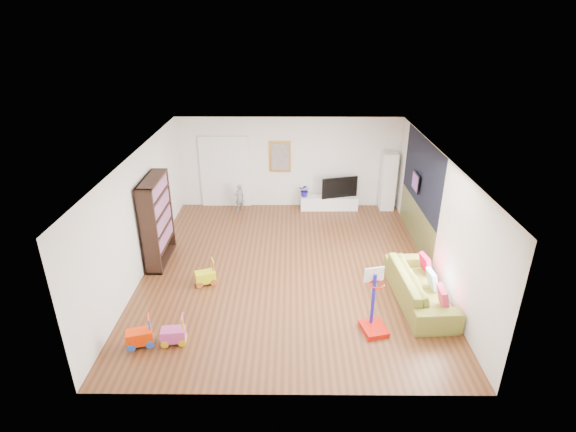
{
  "coord_description": "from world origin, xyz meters",
  "views": [
    {
      "loc": [
        0.07,
        -8.92,
        5.39
      ],
      "look_at": [
        0.0,
        0.4,
        1.15
      ],
      "focal_mm": 28.0,
      "sensor_mm": 36.0,
      "label": 1
    }
  ],
  "objects_px": {
    "media_console": "(329,203)",
    "bookshelf": "(157,221)",
    "basketball_hoop": "(376,303)",
    "sofa": "(420,287)"
  },
  "relations": [
    {
      "from": "basketball_hoop",
      "to": "media_console",
      "type": "bearing_deg",
      "value": 80.4
    },
    {
      "from": "media_console",
      "to": "bookshelf",
      "type": "distance_m",
      "value": 5.29
    },
    {
      "from": "media_console",
      "to": "bookshelf",
      "type": "bearing_deg",
      "value": -144.69
    },
    {
      "from": "bookshelf",
      "to": "sofa",
      "type": "bearing_deg",
      "value": -16.68
    },
    {
      "from": "media_console",
      "to": "sofa",
      "type": "distance_m",
      "value": 4.95
    },
    {
      "from": "media_console",
      "to": "sofa",
      "type": "height_order",
      "value": "sofa"
    },
    {
      "from": "sofa",
      "to": "basketball_hoop",
      "type": "bearing_deg",
      "value": 127.99
    },
    {
      "from": "media_console",
      "to": "basketball_hoop",
      "type": "relative_size",
      "value": 1.35
    },
    {
      "from": "basketball_hoop",
      "to": "sofa",
      "type": "bearing_deg",
      "value": 28.19
    },
    {
      "from": "bookshelf",
      "to": "basketball_hoop",
      "type": "xyz_separation_m",
      "value": [
        4.62,
        -2.6,
        -0.4
      ]
    }
  ]
}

